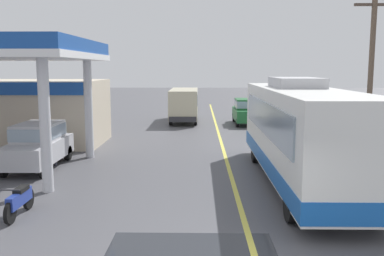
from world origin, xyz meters
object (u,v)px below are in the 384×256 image
at_px(car_trailing_behind_bus, 246,110).
at_px(car_at_pump, 38,143).
at_px(coach_bus_main, 301,135).
at_px(motorcycle_parked_forecourt, 20,200).
at_px(minibus_opposing_lane, 184,102).
at_px(pedestrian_near_pump, 52,144).

bearing_deg(car_trailing_behind_bus, car_at_pump, -125.97).
distance_m(coach_bus_main, motorcycle_parked_forecourt, 9.27).
bearing_deg(minibus_opposing_lane, coach_bus_main, -74.72).
distance_m(car_at_pump, motorcycle_parked_forecourt, 5.96).
xyz_separation_m(motorcycle_parked_forecourt, car_trailing_behind_bus, (8.31, 19.40, 0.57)).
height_order(car_at_pump, minibus_opposing_lane, minibus_opposing_lane).
height_order(pedestrian_near_pump, car_trailing_behind_bus, car_trailing_behind_bus).
xyz_separation_m(coach_bus_main, minibus_opposing_lane, (-4.69, 17.16, -0.25)).
relative_size(coach_bus_main, minibus_opposing_lane, 1.80).
distance_m(car_at_pump, pedestrian_near_pump, 0.57).
distance_m(motorcycle_parked_forecourt, car_trailing_behind_bus, 21.11).
relative_size(coach_bus_main, car_at_pump, 2.63).
bearing_deg(car_trailing_behind_bus, motorcycle_parked_forecourt, -113.18).
xyz_separation_m(minibus_opposing_lane, pedestrian_near_pump, (-4.94, -14.69, -0.54)).
height_order(motorcycle_parked_forecourt, car_trailing_behind_bus, car_trailing_behind_bus).
height_order(car_at_pump, pedestrian_near_pump, car_at_pump).
distance_m(car_at_pump, car_trailing_behind_bus, 16.91).
distance_m(coach_bus_main, minibus_opposing_lane, 17.79).
bearing_deg(car_at_pump, motorcycle_parked_forecourt, -74.11).
xyz_separation_m(coach_bus_main, car_at_pump, (-10.09, 2.15, -0.71)).
xyz_separation_m(car_at_pump, pedestrian_near_pump, (0.46, 0.32, -0.08)).
height_order(minibus_opposing_lane, pedestrian_near_pump, minibus_opposing_lane).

